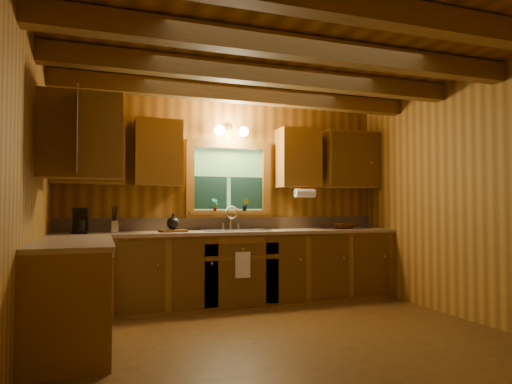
{
  "coord_description": "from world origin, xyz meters",
  "views": [
    {
      "loc": [
        -1.57,
        -3.71,
        1.18
      ],
      "look_at": [
        0.0,
        0.8,
        1.35
      ],
      "focal_mm": 31.43,
      "sensor_mm": 36.0,
      "label": 1
    }
  ],
  "objects_px": {
    "coffee_maker": "(80,221)",
    "cutting_board": "(173,231)",
    "wicker_basket": "(344,226)",
    "sink": "(235,234)"
  },
  "relations": [
    {
      "from": "coffee_maker",
      "to": "cutting_board",
      "type": "relative_size",
      "value": 0.96
    },
    {
      "from": "wicker_basket",
      "to": "coffee_maker",
      "type": "bearing_deg",
      "value": -179.75
    },
    {
      "from": "sink",
      "to": "wicker_basket",
      "type": "distance_m",
      "value": 1.52
    },
    {
      "from": "sink",
      "to": "coffee_maker",
      "type": "distance_m",
      "value": 1.78
    },
    {
      "from": "sink",
      "to": "cutting_board",
      "type": "height_order",
      "value": "sink"
    },
    {
      "from": "coffee_maker",
      "to": "wicker_basket",
      "type": "xyz_separation_m",
      "value": [
        3.29,
        0.01,
        -0.1
      ]
    },
    {
      "from": "coffee_maker",
      "to": "wicker_basket",
      "type": "height_order",
      "value": "coffee_maker"
    },
    {
      "from": "cutting_board",
      "to": "wicker_basket",
      "type": "distance_m",
      "value": 2.28
    },
    {
      "from": "sink",
      "to": "cutting_board",
      "type": "bearing_deg",
      "value": -174.91
    },
    {
      "from": "sink",
      "to": "wicker_basket",
      "type": "height_order",
      "value": "sink"
    }
  ]
}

